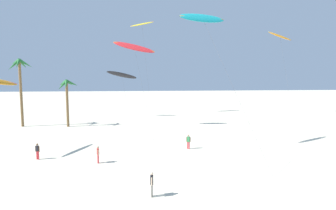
{
  "coord_description": "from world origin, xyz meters",
  "views": [
    {
      "loc": [
        -1.53,
        -7.01,
        8.29
      ],
      "look_at": [
        1.15,
        18.74,
        5.59
      ],
      "focal_mm": 29.25,
      "sensor_mm": 36.0,
      "label": 1
    }
  ],
  "objects_px": {
    "palm_tree_0": "(20,74)",
    "flying_kite_2": "(203,18)",
    "person_near_right": "(152,183)",
    "palm_tree_1": "(67,90)",
    "flying_kite_0": "(142,24)",
    "flying_kite_1": "(122,75)",
    "flying_kite_4": "(134,47)",
    "person_foreground_walker": "(37,151)",
    "person_far_watcher": "(188,141)",
    "person_near_left": "(98,154)",
    "flying_kite_5": "(280,36)"
  },
  "relations": [
    {
      "from": "palm_tree_0",
      "to": "flying_kite_2",
      "type": "distance_m",
      "value": 31.92
    },
    {
      "from": "palm_tree_0",
      "to": "person_near_right",
      "type": "relative_size",
      "value": 6.43
    },
    {
      "from": "palm_tree_1",
      "to": "flying_kite_0",
      "type": "distance_m",
      "value": 23.06
    },
    {
      "from": "person_near_right",
      "to": "flying_kite_1",
      "type": "bearing_deg",
      "value": 96.5
    },
    {
      "from": "flying_kite_2",
      "to": "flying_kite_4",
      "type": "distance_m",
      "value": 16.09
    },
    {
      "from": "palm_tree_0",
      "to": "flying_kite_0",
      "type": "height_order",
      "value": "flying_kite_0"
    },
    {
      "from": "person_foreground_walker",
      "to": "flying_kite_0",
      "type": "bearing_deg",
      "value": 71.35
    },
    {
      "from": "person_far_watcher",
      "to": "palm_tree_0",
      "type": "bearing_deg",
      "value": 146.0
    },
    {
      "from": "palm_tree_1",
      "to": "person_near_right",
      "type": "relative_size",
      "value": 4.47
    },
    {
      "from": "person_near_left",
      "to": "person_far_watcher",
      "type": "xyz_separation_m",
      "value": [
        9.56,
        4.24,
        0.0
      ]
    },
    {
      "from": "person_foreground_walker",
      "to": "person_near_right",
      "type": "relative_size",
      "value": 0.94
    },
    {
      "from": "palm_tree_0",
      "to": "flying_kite_1",
      "type": "distance_m",
      "value": 18.3
    },
    {
      "from": "palm_tree_0",
      "to": "person_near_right",
      "type": "bearing_deg",
      "value": -55.12
    },
    {
      "from": "flying_kite_2",
      "to": "flying_kite_4",
      "type": "bearing_deg",
      "value": 119.35
    },
    {
      "from": "flying_kite_0",
      "to": "flying_kite_5",
      "type": "distance_m",
      "value": 30.12
    },
    {
      "from": "flying_kite_2",
      "to": "person_near_right",
      "type": "xyz_separation_m",
      "value": [
        -6.28,
        -12.3,
        -13.75
      ]
    },
    {
      "from": "palm_tree_0",
      "to": "person_near_right",
      "type": "height_order",
      "value": "palm_tree_0"
    },
    {
      "from": "person_foreground_walker",
      "to": "person_near_left",
      "type": "relative_size",
      "value": 0.99
    },
    {
      "from": "flying_kite_1",
      "to": "flying_kite_5",
      "type": "relative_size",
      "value": 0.54
    },
    {
      "from": "palm_tree_1",
      "to": "flying_kite_1",
      "type": "relative_size",
      "value": 0.8
    },
    {
      "from": "flying_kite_2",
      "to": "person_near_left",
      "type": "relative_size",
      "value": 9.35
    },
    {
      "from": "flying_kite_1",
      "to": "person_far_watcher",
      "type": "distance_m",
      "value": 28.54
    },
    {
      "from": "flying_kite_0",
      "to": "palm_tree_0",
      "type": "bearing_deg",
      "value": -147.03
    },
    {
      "from": "person_near_right",
      "to": "person_far_watcher",
      "type": "bearing_deg",
      "value": 68.67
    },
    {
      "from": "flying_kite_4",
      "to": "flying_kite_5",
      "type": "relative_size",
      "value": 0.78
    },
    {
      "from": "palm_tree_1",
      "to": "person_near_left",
      "type": "height_order",
      "value": "palm_tree_1"
    },
    {
      "from": "flying_kite_0",
      "to": "person_near_right",
      "type": "xyz_separation_m",
      "value": [
        0.09,
        -42.1,
        -18.5
      ]
    },
    {
      "from": "flying_kite_2",
      "to": "person_foreground_walker",
      "type": "xyz_separation_m",
      "value": [
        -17.29,
        -2.56,
        -13.82
      ]
    },
    {
      "from": "person_near_left",
      "to": "flying_kite_2",
      "type": "bearing_deg",
      "value": 21.53
    },
    {
      "from": "flying_kite_5",
      "to": "person_foreground_walker",
      "type": "xyz_separation_m",
      "value": [
        -40.86,
        -30.05,
        -16.15
      ]
    },
    {
      "from": "palm_tree_1",
      "to": "person_near_left",
      "type": "relative_size",
      "value": 4.72
    },
    {
      "from": "flying_kite_2",
      "to": "person_near_right",
      "type": "bearing_deg",
      "value": -117.05
    },
    {
      "from": "flying_kite_5",
      "to": "flying_kite_4",
      "type": "bearing_deg",
      "value": -156.65
    },
    {
      "from": "person_foreground_walker",
      "to": "person_near_right",
      "type": "height_order",
      "value": "person_near_right"
    },
    {
      "from": "person_far_watcher",
      "to": "flying_kite_1",
      "type": "bearing_deg",
      "value": 109.32
    },
    {
      "from": "person_near_right",
      "to": "person_far_watcher",
      "type": "height_order",
      "value": "person_near_right"
    },
    {
      "from": "palm_tree_0",
      "to": "flying_kite_1",
      "type": "xyz_separation_m",
      "value": [
        15.89,
        9.08,
        -0.06
      ]
    },
    {
      "from": "flying_kite_0",
      "to": "flying_kite_4",
      "type": "height_order",
      "value": "flying_kite_0"
    },
    {
      "from": "palm_tree_0",
      "to": "flying_kite_1",
      "type": "bearing_deg",
      "value": 29.74
    },
    {
      "from": "flying_kite_2",
      "to": "person_foreground_walker",
      "type": "distance_m",
      "value": 22.28
    },
    {
      "from": "flying_kite_2",
      "to": "person_far_watcher",
      "type": "distance_m",
      "value": 13.89
    },
    {
      "from": "person_foreground_walker",
      "to": "palm_tree_1",
      "type": "bearing_deg",
      "value": 95.09
    },
    {
      "from": "flying_kite_0",
      "to": "person_far_watcher",
      "type": "distance_m",
      "value": 35.54
    },
    {
      "from": "person_far_watcher",
      "to": "palm_tree_1",
      "type": "bearing_deg",
      "value": 137.49
    },
    {
      "from": "person_far_watcher",
      "to": "flying_kite_5",
      "type": "bearing_deg",
      "value": 47.74
    },
    {
      "from": "person_near_left",
      "to": "person_foreground_walker",
      "type": "bearing_deg",
      "value": 163.73
    },
    {
      "from": "person_near_right",
      "to": "person_foreground_walker",
      "type": "bearing_deg",
      "value": 138.5
    },
    {
      "from": "palm_tree_1",
      "to": "person_far_watcher",
      "type": "bearing_deg",
      "value": -42.51
    },
    {
      "from": "flying_kite_2",
      "to": "flying_kite_5",
      "type": "xyz_separation_m",
      "value": [
        23.57,
        27.49,
        2.33
      ]
    },
    {
      "from": "palm_tree_0",
      "to": "flying_kite_5",
      "type": "height_order",
      "value": "flying_kite_5"
    }
  ]
}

